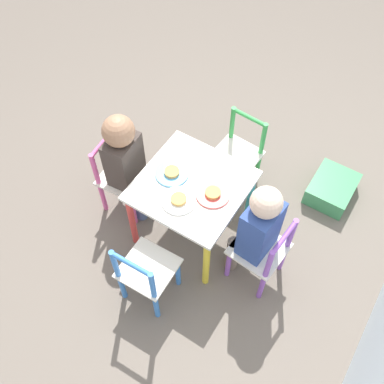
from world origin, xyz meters
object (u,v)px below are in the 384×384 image
Objects in this scene: chair_pink at (121,176)px; child_back at (257,227)px; child_front at (126,158)px; storage_bin at (332,189)px; plate_right at (179,200)px; chair_green at (238,155)px; kids_table at (192,193)px; plate_front at (172,173)px; chair_purple at (262,252)px; chair_blue at (146,273)px; plate_back at (213,194)px.

child_back is (-0.00, 0.85, 0.19)m from chair_pink.
child_back reaches higher than child_front.
plate_right is at bearing -36.48° from storage_bin.
storage_bin is at bearing 25.96° from chair_green.
plate_front is (-0.00, -0.12, 0.08)m from kids_table.
chair_purple reaches higher than storage_bin.
child_front is at bearing -84.73° from child_back.
child_back is at bearing -49.53° from chair_green.
chair_pink is at bearing -43.41° from chair_blue.
kids_table is 0.48m from chair_blue.
plate_back is at bearing -91.23° from child_front.
chair_pink reaches higher than kids_table.
chair_pink is 0.40m from plate_front.
chair_green reaches higher than storage_bin.
child_back reaches higher than plate_front.
child_back is at bearing -134.07° from chair_blue.
chair_blue is 0.53m from plate_front.
kids_table is at bearing -90.00° from plate_back.
chair_blue is at bearing -26.94° from storage_bin.
chair_pink is at bearing -84.36° from child_back.
kids_table is 3.07× the size of plate_front.
chair_blue is at bearing 1.99° from kids_table.
chair_purple is at bearing 90.00° from child_back.
chair_pink is 1.00× the size of chair_green.
chair_blue reaches higher than storage_bin.
chair_blue is (0.42, -0.44, 0.00)m from chair_purple.
plate_front is (-0.04, 0.33, 0.22)m from chair_pink.
chair_green reaches higher than kids_table.
storage_bin is at bearing 138.85° from kids_table.
chair_pink is at bearing -100.23° from plate_right.
kids_table is 0.71× the size of child_back.
child_front is 2.42× the size of storage_bin.
kids_table is 1.05× the size of chair_pink.
chair_purple is at bearing -95.64° from child_front.
child_back is at bearing 102.34° from plate_right.
child_back is 4.34× the size of plate_right.
child_front is at bearing -47.64° from chair_blue.
child_front is 4.29× the size of plate_back.
chair_blue is at bearing 16.96° from plate_front.
chair_blue is at bearing -86.87° from chair_green.
chair_blue is 0.52m from plate_back.
plate_right is (0.58, -0.03, 0.22)m from chair_green.
chair_blue reaches higher than kids_table.
plate_back is at bearing 90.00° from kids_table.
child_back is at bearing 85.91° from plate_front.
plate_right reaches higher than storage_bin.
plate_front is (-0.04, -0.58, 0.22)m from chair_purple.
plate_back and plate_right have the same top height.
plate_back is 1.00× the size of plate_right.
child_front is at bearing -102.48° from plate_right.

